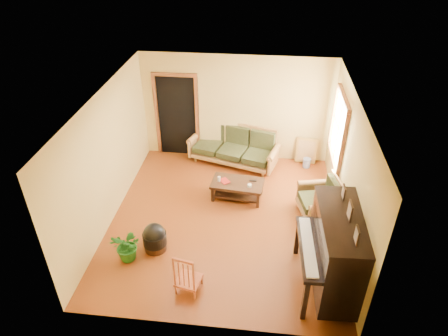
# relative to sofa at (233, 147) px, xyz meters

# --- Properties ---
(floor) EXTENTS (5.00, 5.00, 0.00)m
(floor) POSITION_rel_sofa_xyz_m (0.03, -2.16, -0.46)
(floor) COLOR #5E260C
(floor) RESTS_ON ground
(doorway) EXTENTS (1.08, 0.16, 2.05)m
(doorway) POSITION_rel_sofa_xyz_m (-1.42, 0.32, 0.57)
(doorway) COLOR black
(doorway) RESTS_ON floor
(window) EXTENTS (0.12, 1.36, 1.46)m
(window) POSITION_rel_sofa_xyz_m (2.24, -0.86, 1.04)
(window) COLOR white
(window) RESTS_ON right_wall
(sofa) EXTENTS (2.29, 1.46, 0.91)m
(sofa) POSITION_rel_sofa_xyz_m (0.00, 0.00, 0.00)
(sofa) COLOR olive
(sofa) RESTS_ON floor
(coffee_table) EXTENTS (1.15, 0.71, 0.40)m
(coffee_table) POSITION_rel_sofa_xyz_m (0.22, -1.41, -0.26)
(coffee_table) COLOR black
(coffee_table) RESTS_ON floor
(armchair) EXTENTS (0.99, 1.02, 0.86)m
(armchair) POSITION_rel_sofa_xyz_m (1.89, -1.81, -0.02)
(armchair) COLOR olive
(armchair) RESTS_ON floor
(piano) EXTENTS (1.02, 1.66, 1.44)m
(piano) POSITION_rel_sofa_xyz_m (1.99, -3.63, 0.26)
(piano) COLOR black
(piano) RESTS_ON floor
(footstool) EXTENTS (0.54, 0.54, 0.42)m
(footstool) POSITION_rel_sofa_xyz_m (-1.14, -3.13, -0.25)
(footstool) COLOR black
(footstool) RESTS_ON floor
(red_chair) EXTENTS (0.46, 0.49, 0.82)m
(red_chair) POSITION_rel_sofa_xyz_m (-0.35, -3.98, -0.05)
(red_chair) COLOR #983D1B
(red_chair) RESTS_ON floor
(leaning_frame) EXTENTS (0.51, 0.18, 0.67)m
(leaning_frame) POSITION_rel_sofa_xyz_m (1.78, 0.22, -0.12)
(leaning_frame) COLOR #B6903C
(leaning_frame) RESTS_ON floor
(ceramic_crock) EXTENTS (0.23, 0.23, 0.23)m
(ceramic_crock) POSITION_rel_sofa_xyz_m (1.79, 0.01, -0.34)
(ceramic_crock) COLOR #334B9B
(ceramic_crock) RESTS_ON floor
(potted_plant) EXTENTS (0.70, 0.66, 0.61)m
(potted_plant) POSITION_rel_sofa_xyz_m (-1.54, -3.44, -0.15)
(potted_plant) COLOR #1B5C1A
(potted_plant) RESTS_ON floor
(book) EXTENTS (0.27, 0.28, 0.02)m
(book) POSITION_rel_sofa_xyz_m (-0.12, -1.46, -0.05)
(book) COLOR maroon
(book) RESTS_ON coffee_table
(candle) EXTENTS (0.07, 0.07, 0.11)m
(candle) POSITION_rel_sofa_xyz_m (-0.17, -1.41, -0.00)
(candle) COLOR white
(candle) RESTS_ON coffee_table
(glass_jar) EXTENTS (0.09, 0.09, 0.06)m
(glass_jar) POSITION_rel_sofa_xyz_m (0.49, -1.54, -0.03)
(glass_jar) COLOR white
(glass_jar) RESTS_ON coffee_table
(remote) EXTENTS (0.16, 0.05, 0.02)m
(remote) POSITION_rel_sofa_xyz_m (0.55, -1.32, -0.05)
(remote) COLOR black
(remote) RESTS_ON coffee_table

